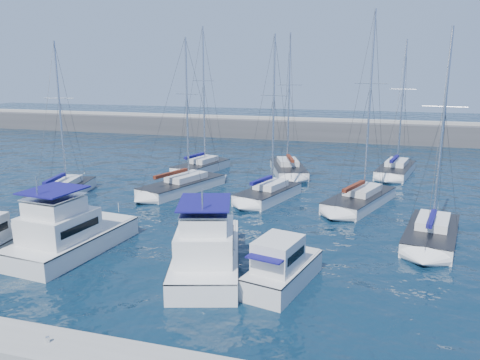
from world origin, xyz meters
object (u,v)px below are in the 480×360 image
(motor_yacht_stbd_outer, at_px, (282,270))
(sailboat_mid_b, at_px, (183,186))
(sailboat_mid_e, at_px, (431,234))
(sailboat_mid_c, at_px, (268,193))
(sailboat_back_c, at_px, (396,170))
(sailboat_mid_a, at_px, (63,191))
(motor_yacht_port_inner, at_px, (68,236))
(sailboat_back_a, at_px, (201,166))
(sailboat_back_b, at_px, (288,169))
(motor_yacht_stbd_inner, at_px, (207,251))
(sailboat_mid_d, at_px, (360,199))

(motor_yacht_stbd_outer, distance_m, sailboat_mid_b, 21.29)
(sailboat_mid_e, bearing_deg, sailboat_mid_c, 161.57)
(motor_yacht_stbd_outer, relative_size, sailboat_back_c, 0.41)
(sailboat_mid_e, height_order, sailboat_back_c, sailboat_back_c)
(sailboat_mid_c, distance_m, sailboat_mid_e, 14.52)
(motor_yacht_stbd_outer, height_order, sailboat_mid_e, sailboat_mid_e)
(sailboat_mid_a, distance_m, sailboat_back_c, 34.08)
(sailboat_mid_b, relative_size, sailboat_back_c, 0.98)
(motor_yacht_port_inner, relative_size, sailboat_back_c, 0.61)
(sailboat_mid_a, xyz_separation_m, sailboat_back_a, (8.08, 13.55, 0.03))
(sailboat_mid_c, relative_size, sailboat_back_b, 0.94)
(motor_yacht_stbd_inner, distance_m, sailboat_mid_d, 17.64)
(sailboat_mid_d, bearing_deg, sailboat_mid_a, -150.02)
(sailboat_back_c, bearing_deg, sailboat_mid_a, -136.64)
(motor_yacht_stbd_inner, relative_size, motor_yacht_stbd_outer, 1.72)
(sailboat_back_c, bearing_deg, motor_yacht_stbd_inner, -99.25)
(motor_yacht_stbd_inner, xyz_separation_m, sailboat_back_b, (-0.24, 26.29, -0.61))
(motor_yacht_port_inner, height_order, motor_yacht_stbd_outer, motor_yacht_port_inner)
(sailboat_back_b, bearing_deg, sailboat_mid_c, -107.56)
(sailboat_mid_d, distance_m, sailboat_back_b, 13.23)
(motor_yacht_stbd_inner, height_order, sailboat_mid_c, sailboat_mid_c)
(sailboat_mid_d, xyz_separation_m, sailboat_back_c, (3.23, 13.40, -0.01))
(motor_yacht_stbd_outer, distance_m, sailboat_back_b, 27.60)
(sailboat_mid_c, bearing_deg, sailboat_mid_a, -149.35)
(sailboat_mid_b, relative_size, sailboat_back_b, 0.94)
(motor_yacht_port_inner, height_order, sailboat_back_c, sailboat_back_c)
(sailboat_mid_d, bearing_deg, motor_yacht_stbd_inner, -96.51)
(motor_yacht_stbd_inner, bearing_deg, sailboat_mid_e, 17.01)
(sailboat_back_a, bearing_deg, sailboat_mid_c, -29.05)
(sailboat_mid_b, distance_m, sailboat_mid_e, 22.42)
(sailboat_mid_b, height_order, sailboat_back_c, sailboat_back_c)
(sailboat_mid_d, distance_m, sailboat_mid_e, 8.81)
(sailboat_back_a, distance_m, sailboat_back_c, 21.33)
(motor_yacht_port_inner, bearing_deg, sailboat_back_c, 61.59)
(motor_yacht_stbd_inner, bearing_deg, sailboat_mid_d, 47.01)
(motor_yacht_stbd_outer, relative_size, sailboat_mid_d, 0.37)
(motor_yacht_stbd_outer, bearing_deg, motor_yacht_port_inner, -170.28)
(sailboat_mid_b, xyz_separation_m, sailboat_mid_e, (21.09, -7.60, 0.01))
(sailboat_mid_d, xyz_separation_m, sailboat_back_a, (-17.64, 8.96, 0.02))
(sailboat_mid_d, bearing_deg, sailboat_mid_e, -36.29)
(sailboat_mid_d, height_order, sailboat_mid_e, sailboat_mid_d)
(sailboat_back_a, distance_m, sailboat_back_b, 9.69)
(motor_yacht_stbd_outer, bearing_deg, sailboat_mid_b, 140.21)
(sailboat_back_a, bearing_deg, sailboat_mid_e, -21.57)
(sailboat_mid_e, bearing_deg, sailboat_mid_d, 134.30)
(sailboat_back_a, relative_size, sailboat_back_c, 1.10)
(sailboat_mid_e, distance_m, sailboat_back_a, 27.81)
(sailboat_mid_c, xyz_separation_m, sailboat_mid_d, (7.80, 0.31, -0.00))
(sailboat_mid_b, bearing_deg, sailboat_mid_d, 18.37)
(sailboat_mid_a, bearing_deg, sailboat_back_b, 28.67)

